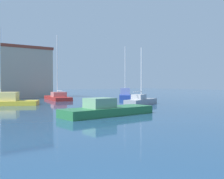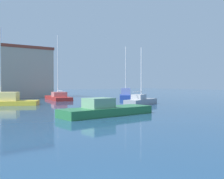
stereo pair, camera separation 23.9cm
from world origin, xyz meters
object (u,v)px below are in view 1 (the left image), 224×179
at_px(sailboat_grey_distant_north, 141,101).
at_px(sailboat_red_behind_lamppost, 58,97).
at_px(sailboat_yellow_inner_mooring, 2,101).
at_px(motorboat_green_near_pier, 106,110).
at_px(sailboat_blue_outer_mooring, 125,95).

xyz_separation_m(sailboat_grey_distant_north, sailboat_red_behind_lamppost, (-3.83, 14.57, -0.03)).
height_order(sailboat_yellow_inner_mooring, sailboat_grey_distant_north, sailboat_yellow_inner_mooring).
distance_m(motorboat_green_near_pier, sailboat_blue_outer_mooring, 23.71).
distance_m(sailboat_red_behind_lamppost, sailboat_blue_outer_mooring, 11.29).
distance_m(sailboat_grey_distant_north, sailboat_blue_outer_mooring, 13.54).
bearing_deg(motorboat_green_near_pier, sailboat_red_behind_lamppost, 75.71).
bearing_deg(sailboat_grey_distant_north, sailboat_yellow_inner_mooring, 144.63).
height_order(motorboat_green_near_pier, sailboat_red_behind_lamppost, sailboat_red_behind_lamppost).
xyz_separation_m(sailboat_yellow_inner_mooring, motorboat_green_near_pier, (4.09, -15.17, -0.04)).
height_order(sailboat_yellow_inner_mooring, sailboat_blue_outer_mooring, sailboat_yellow_inner_mooring).
xyz_separation_m(sailboat_yellow_inner_mooring, sailboat_grey_distant_north, (13.12, -9.32, -0.01)).
height_order(sailboat_grey_distant_north, sailboat_blue_outer_mooring, sailboat_blue_outer_mooring).
xyz_separation_m(sailboat_grey_distant_north, sailboat_blue_outer_mooring, (7.05, 11.57, 0.15)).
distance_m(sailboat_grey_distant_north, sailboat_red_behind_lamppost, 15.07).
distance_m(motorboat_green_near_pier, sailboat_red_behind_lamppost, 21.07).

